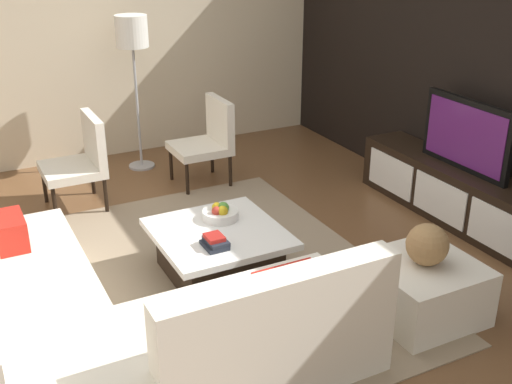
{
  "coord_description": "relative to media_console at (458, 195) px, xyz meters",
  "views": [
    {
      "loc": [
        3.79,
        -1.58,
        2.52
      ],
      "look_at": [
        -0.3,
        0.52,
        0.53
      ],
      "focal_mm": 44.57,
      "sensor_mm": 36.0,
      "label": 1
    }
  ],
  "objects": [
    {
      "name": "sectional_couch",
      "position": [
        0.51,
        -3.3,
        0.03
      ],
      "size": [
        2.4,
        2.29,
        0.81
      ],
      "color": "silver",
      "rests_on": "ground"
    },
    {
      "name": "fruit_bowl",
      "position": [
        -0.28,
        -2.2,
        0.18
      ],
      "size": [
        0.28,
        0.28,
        0.13
      ],
      "color": "silver",
      "rests_on": "coffee_table"
    },
    {
      "name": "media_console",
      "position": [
        0.0,
        0.0,
        0.0
      ],
      "size": [
        2.23,
        0.45,
        0.5
      ],
      "color": "black",
      "rests_on": "ground"
    },
    {
      "name": "coffee_table",
      "position": [
        -0.1,
        -2.3,
        -0.05
      ],
      "size": [
        0.95,
        0.92,
        0.38
      ],
      "color": "black",
      "rests_on": "ground"
    },
    {
      "name": "book_stack",
      "position": [
        0.12,
        -2.42,
        0.17
      ],
      "size": [
        0.21,
        0.16,
        0.09
      ],
      "color": "#1E232D",
      "rests_on": "coffee_table"
    },
    {
      "name": "feature_wall_back",
      "position": [
        0.0,
        0.3,
        1.15
      ],
      "size": [
        6.4,
        0.12,
        2.8
      ],
      "primitive_type": "cube",
      "color": "black",
      "rests_on": "ground"
    },
    {
      "name": "accent_chair_near",
      "position": [
        -1.86,
        -2.89,
        0.24
      ],
      "size": [
        0.58,
        0.54,
        0.87
      ],
      "rotation": [
        0.0,
        0.0,
        0.11
      ],
      "color": "black",
      "rests_on": "ground"
    },
    {
      "name": "ottoman",
      "position": [
        1.01,
        -1.28,
        -0.05
      ],
      "size": [
        0.7,
        0.7,
        0.4
      ],
      "primitive_type": "cube",
      "color": "silver",
      "rests_on": "ground"
    },
    {
      "name": "area_rug",
      "position": [
        -0.1,
        -2.4,
        -0.24
      ],
      "size": [
        3.23,
        2.57,
        0.01
      ],
      "primitive_type": "cube",
      "color": "gray",
      "rests_on": "ground"
    },
    {
      "name": "side_wall_left",
      "position": [
        -3.2,
        -2.2,
        1.15
      ],
      "size": [
        0.12,
        5.2,
        2.8
      ],
      "primitive_type": "cube",
      "color": "beige",
      "rests_on": "ground"
    },
    {
      "name": "floor_lamp",
      "position": [
        -2.6,
        -2.11,
        1.13
      ],
      "size": [
        0.33,
        0.33,
        1.63
      ],
      "color": "#A5A5AA",
      "rests_on": "ground"
    },
    {
      "name": "ground_plane",
      "position": [
        0.0,
        -2.4,
        -0.25
      ],
      "size": [
        14.0,
        14.0,
        0.0
      ],
      "primitive_type": "plane",
      "color": "brown"
    },
    {
      "name": "decorative_ball",
      "position": [
        1.01,
        -1.28,
        0.29
      ],
      "size": [
        0.28,
        0.28,
        0.28
      ],
      "primitive_type": "sphere",
      "color": "#997247",
      "rests_on": "ottoman"
    },
    {
      "name": "accent_chair_far",
      "position": [
        -1.87,
        -1.61,
        0.24
      ],
      "size": [
        0.54,
        0.55,
        0.87
      ],
      "rotation": [
        0.0,
        0.0,
        -0.05
      ],
      "color": "black",
      "rests_on": "ground"
    },
    {
      "name": "television",
      "position": [
        0.0,
        0.0,
        0.56
      ],
      "size": [
        0.98,
        0.06,
        0.62
      ],
      "color": "black",
      "rests_on": "media_console"
    }
  ]
}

